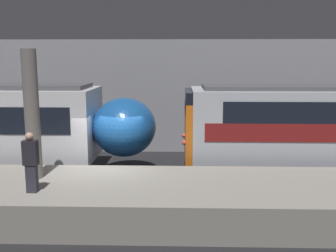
# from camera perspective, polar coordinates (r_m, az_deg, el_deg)

# --- Properties ---
(ground_plane) EXTENTS (120.00, 120.00, 0.00)m
(ground_plane) POSITION_cam_1_polar(r_m,az_deg,el_deg) (13.73, -8.91, -9.67)
(ground_plane) COLOR black
(platform) EXTENTS (40.00, 3.71, 1.00)m
(platform) POSITION_cam_1_polar(r_m,az_deg,el_deg) (11.85, -10.63, -10.39)
(platform) COLOR gray
(platform) RESTS_ON ground
(station_rear_barrier) EXTENTS (50.00, 0.15, 5.41)m
(station_rear_barrier) POSITION_cam_1_polar(r_m,az_deg,el_deg) (19.09, -5.78, 4.27)
(station_rear_barrier) COLOR #939399
(station_rear_barrier) RESTS_ON ground
(support_pillar_near) EXTENTS (0.44, 0.44, 3.83)m
(support_pillar_near) POSITION_cam_1_polar(r_m,az_deg,el_deg) (12.19, -19.13, 1.52)
(support_pillar_near) COLOR slate
(support_pillar_near) RESTS_ON platform
(person_waiting) EXTENTS (0.38, 0.24, 1.64)m
(person_waiting) POSITION_cam_1_polar(r_m,az_deg,el_deg) (11.10, -19.28, -4.83)
(person_waiting) COLOR #2D2D38
(person_waiting) RESTS_ON platform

